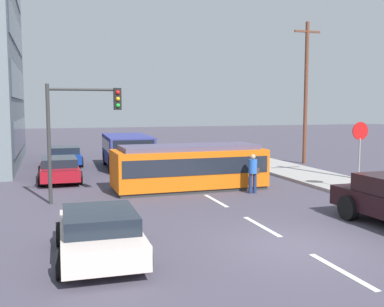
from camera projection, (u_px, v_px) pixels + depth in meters
name	position (u px, v px, depth m)	size (l,w,h in m)	color
ground_plane	(186.00, 184.00, 21.54)	(120.00, 120.00, 0.00)	#464251
sidewalk_curb_right	(362.00, 189.00, 19.79)	(3.20, 36.00, 0.14)	#A09C9A
lane_stripe_0	(341.00, 271.00, 10.17)	(0.16, 2.40, 0.01)	silver
lane_stripe_1	(261.00, 226.00, 13.96)	(0.16, 2.40, 0.01)	silver
lane_stripe_2	(216.00, 201.00, 17.75)	(0.16, 2.40, 0.01)	silver
lane_stripe_3	(162.00, 171.00, 26.05)	(0.16, 2.40, 0.01)	silver
lane_stripe_4	(141.00, 159.00, 31.74)	(0.16, 2.40, 0.01)	silver
streetcar_tram	(189.00, 166.00, 20.19)	(6.72, 2.64, 1.98)	orange
city_bus	(127.00, 149.00, 27.22)	(2.69, 5.68, 1.95)	navy
pedestrian_crossing	(253.00, 171.00, 19.22)	(0.51, 0.36, 1.67)	navy
parked_sedan_near	(99.00, 233.00, 11.02)	(2.12, 4.05, 1.19)	beige
parked_sedan_mid	(59.00, 169.00, 22.34)	(2.02, 4.38, 1.19)	maroon
parked_sedan_far	(65.00, 155.00, 28.42)	(2.06, 4.30, 1.19)	navy
stop_sign	(360.00, 141.00, 19.21)	(0.76, 0.07, 2.88)	gray
traffic_light_mast	(80.00, 119.00, 17.19)	(2.79, 0.33, 4.51)	#333333
utility_pole_mid	(306.00, 91.00, 28.95)	(1.80, 0.24, 8.96)	brown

